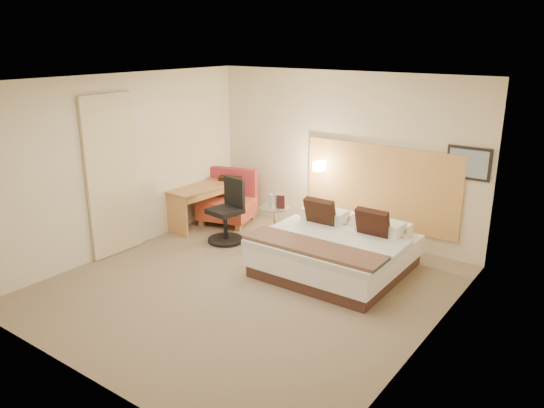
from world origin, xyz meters
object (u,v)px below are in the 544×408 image
Objects in this scene: side_table at (275,221)px; desk at (201,196)px; bed at (336,250)px; desk_chair at (228,216)px; lounge_chair at (229,202)px.

side_table is 0.54× the size of desk.
desk_chair is (-2.00, -0.02, 0.12)m from bed.
desk_chair is (-0.57, -0.51, 0.11)m from side_table.
desk is at bearing 175.33° from bed.
bed is at bearing -4.67° from desk.
lounge_chair is at bearing 164.43° from bed.
lounge_chair is 1.22m from side_table.
desk_chair is at bearing -50.49° from lounge_chair.
bed is 2.00m from desk_chair.
lounge_chair is 1.03× the size of desk_chair.
desk is at bearing -169.59° from side_table.
bed is 1.50m from side_table.
bed is 1.86× the size of lounge_chair.
side_table is 1.43m from desk.
bed is at bearing 0.65° from desk_chair.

